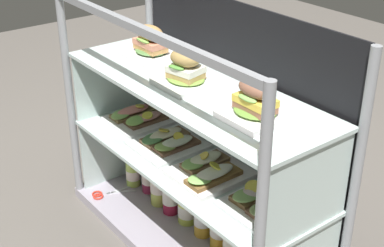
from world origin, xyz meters
TOP-DOWN VIEW (x-y plane):
  - ground_plane at (0.00, 0.00)m, footprint 6.00×6.00m
  - case_base_deck at (0.00, 0.00)m, footprint 1.11×0.42m
  - case_frame at (0.00, 0.12)m, footprint 1.11×0.42m
  - riser_lower_tier at (0.00, 0.00)m, footprint 1.05×0.36m
  - shelf_lower_glass at (0.00, 0.00)m, footprint 1.06×0.37m
  - riser_upper_tier at (0.00, 0.00)m, footprint 1.05×0.36m
  - shelf_upper_glass at (0.00, 0.00)m, footprint 1.06×0.37m
  - plated_roll_sandwich_center at (-0.31, 0.04)m, footprint 0.18×0.18m
  - plated_roll_sandwich_far_left at (-0.01, -0.02)m, footprint 0.17×0.17m
  - plated_roll_sandwich_right_of_center at (0.31, -0.01)m, footprint 0.17×0.17m
  - open_sandwich_tray_mid_right at (-0.37, 0.02)m, footprint 0.22×0.25m
  - open_sandwich_tray_near_left_corner at (-0.13, -0.01)m, footprint 0.22×0.25m
  - open_sandwich_tray_far_right at (0.12, -0.02)m, footprint 0.22×0.26m
  - open_sandwich_tray_left_of_center at (0.36, 0.01)m, footprint 0.22×0.25m
  - juice_bottle_front_fourth at (-0.42, 0.01)m, footprint 0.06×0.06m
  - juice_bottle_back_left at (-0.34, 0.03)m, footprint 0.06×0.06m
  - juice_bottle_front_second at (-0.24, 0.02)m, footprint 0.07×0.07m
  - juice_bottle_tucked_behind at (-0.16, 0.02)m, footprint 0.07×0.07m
  - juice_bottle_front_right_end at (-0.07, 0.03)m, footprint 0.07×0.07m
  - juice_bottle_front_left_end at (0.03, 0.03)m, footprint 0.07×0.07m
  - juice_bottle_back_right at (0.12, 0.04)m, footprint 0.07×0.07m
  - juice_bottle_near_post at (0.21, 0.02)m, footprint 0.06×0.06m
  - kitchen_scissors at (-0.43, -0.14)m, footprint 0.11×0.19m

SIDE VIEW (x-z plane):
  - ground_plane at x=0.00m, z-range -0.02..0.00m
  - case_base_deck at x=0.00m, z-range 0.00..0.04m
  - kitchen_scissors at x=-0.43m, z-range 0.04..0.05m
  - juice_bottle_back_left at x=-0.34m, z-range 0.02..0.21m
  - juice_bottle_front_fourth at x=-0.42m, z-range 0.02..0.22m
  - juice_bottle_front_right_end at x=-0.07m, z-range 0.02..0.23m
  - juice_bottle_front_left_end at x=0.03m, z-range 0.03..0.22m
  - juice_bottle_near_post at x=0.21m, z-range 0.03..0.23m
  - juice_bottle_back_right at x=0.12m, z-range 0.02..0.24m
  - juice_bottle_tucked_behind at x=-0.16m, z-range 0.02..0.24m
  - juice_bottle_front_second at x=-0.24m, z-range 0.03..0.25m
  - riser_lower_tier at x=0.00m, z-range 0.04..0.35m
  - shelf_lower_glass at x=0.00m, z-range 0.35..0.36m
  - open_sandwich_tray_left_of_center at x=0.36m, z-range 0.35..0.41m
  - open_sandwich_tray_near_left_corner at x=-0.13m, z-range 0.35..0.41m
  - open_sandwich_tray_mid_right at x=-0.37m, z-range 0.36..0.41m
  - open_sandwich_tray_far_right at x=0.12m, z-range 0.35..0.42m
  - case_frame at x=0.00m, z-range 0.04..0.93m
  - riser_upper_tier at x=0.00m, z-range 0.36..0.64m
  - shelf_upper_glass at x=0.00m, z-range 0.64..0.65m
  - plated_roll_sandwich_right_of_center at x=0.31m, z-range 0.64..0.76m
  - plated_roll_sandwich_center at x=-0.31m, z-range 0.64..0.76m
  - plated_roll_sandwich_far_left at x=-0.01m, z-range 0.64..0.76m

